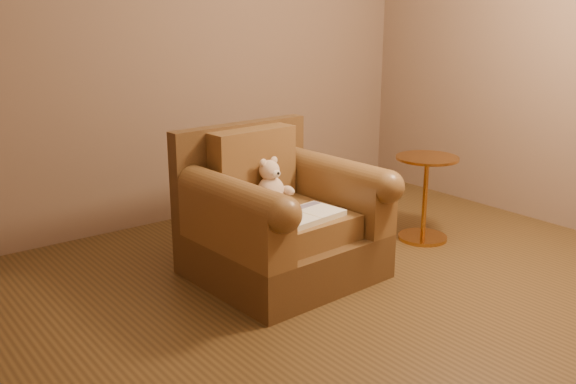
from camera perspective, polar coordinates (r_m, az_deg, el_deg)
floor at (r=3.56m, az=8.12°, el=-9.91°), size 4.00×4.00×0.00m
armchair at (r=3.80m, az=-0.86°, el=-2.52°), size 1.01×0.97×0.87m
teddy_bear at (r=3.82m, az=-1.40°, el=0.48°), size 0.21×0.24×0.29m
guidebook at (r=3.58m, az=1.54°, el=-2.12°), size 0.45×0.31×0.03m
side_table at (r=4.47m, az=12.09°, el=-0.30°), size 0.42×0.42×0.59m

